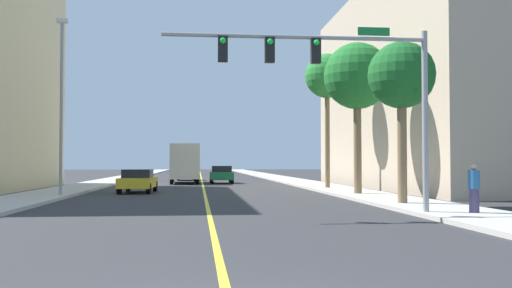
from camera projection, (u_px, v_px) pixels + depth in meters
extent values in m
plane|color=#2D2D30|center=(202.00, 184.00, 48.00)|extent=(192.00, 192.00, 0.00)
cube|color=#B2ADA3|center=(100.00, 183.00, 47.14)|extent=(3.28, 168.00, 0.15)
cube|color=#B2ADA3|center=(301.00, 182.00, 48.88)|extent=(3.28, 168.00, 0.15)
cube|color=yellow|center=(202.00, 184.00, 48.00)|extent=(0.16, 144.00, 0.01)
cube|color=tan|center=(483.00, 88.00, 41.02)|extent=(17.87, 27.65, 14.43)
cylinder|color=gray|center=(425.00, 121.00, 19.11)|extent=(0.20, 0.20, 6.12)
cylinder|color=gray|center=(296.00, 37.00, 18.75)|extent=(8.84, 0.14, 0.14)
cube|color=black|center=(316.00, 51.00, 18.80)|extent=(0.32, 0.24, 0.84)
sphere|color=green|center=(317.00, 43.00, 18.67)|extent=(0.20, 0.20, 0.20)
cube|color=black|center=(270.00, 50.00, 18.64)|extent=(0.32, 0.24, 0.84)
sphere|color=green|center=(270.00, 42.00, 18.51)|extent=(0.20, 0.20, 0.20)
cube|color=black|center=(223.00, 49.00, 18.48)|extent=(0.32, 0.24, 0.84)
sphere|color=green|center=(223.00, 41.00, 18.35)|extent=(0.20, 0.20, 0.20)
cube|color=#147233|center=(374.00, 32.00, 19.03)|extent=(1.10, 0.04, 0.28)
cylinder|color=gray|center=(61.00, 109.00, 28.86)|extent=(0.16, 0.16, 8.78)
cube|color=beige|center=(62.00, 21.00, 29.01)|extent=(0.56, 0.28, 0.20)
cylinder|color=brown|center=(402.00, 139.00, 23.21)|extent=(0.38, 0.38, 5.26)
sphere|color=#195B23|center=(401.00, 75.00, 23.29)|extent=(2.76, 2.76, 2.76)
cone|color=#195B23|center=(419.00, 81.00, 23.51)|extent=(0.63, 1.43, 1.12)
cone|color=#195B23|center=(403.00, 83.00, 24.07)|extent=(1.28, 0.85, 1.28)
cone|color=#195B23|center=(385.00, 82.00, 23.92)|extent=(1.33, 1.06, 1.64)
cone|color=#195B23|center=(382.00, 80.00, 23.24)|extent=(0.48, 1.32, 1.52)
cone|color=#195B23|center=(401.00, 77.00, 22.49)|extent=(1.29, 0.82, 1.29)
cone|color=#195B23|center=(418.00, 77.00, 22.63)|extent=(1.29, 0.98, 1.58)
cylinder|color=brown|center=(357.00, 134.00, 30.30)|extent=(0.42, 0.42, 6.31)
sphere|color=#1E6B28|center=(357.00, 76.00, 30.41)|extent=(3.59, 3.59, 3.59)
cone|color=#1E6B28|center=(377.00, 80.00, 30.48)|extent=(0.48, 1.68, 1.34)
cone|color=#1E6B28|center=(349.00, 82.00, 31.44)|extent=(1.45, 0.61, 1.84)
cone|color=#1E6B28|center=(337.00, 79.00, 30.32)|extent=(0.48, 2.01, 1.47)
cone|color=#1E6B28|center=(367.00, 77.00, 29.37)|extent=(1.40, 0.64, 1.58)
cylinder|color=brown|center=(327.00, 131.00, 37.38)|extent=(0.32, 0.32, 7.40)
sphere|color=#287F33|center=(327.00, 76.00, 37.50)|extent=(2.95, 2.95, 2.95)
cone|color=#287F33|center=(340.00, 79.00, 37.71)|extent=(0.58, 1.29, 1.37)
cone|color=#287F33|center=(329.00, 81.00, 38.34)|extent=(1.47, 0.96, 1.26)
cone|color=#287F33|center=(316.00, 80.00, 38.10)|extent=(1.34, 1.24, 1.70)
cone|color=#287F33|center=(314.00, 79.00, 37.55)|extent=(0.61, 1.41, 1.65)
cone|color=#287F33|center=(323.00, 77.00, 36.69)|extent=(1.38, 1.08, 1.18)
cone|color=#287F33|center=(335.00, 77.00, 36.72)|extent=(1.54, 1.02, 1.25)
cube|color=black|center=(187.00, 174.00, 56.55)|extent=(2.00, 4.02, 0.64)
cube|color=black|center=(187.00, 168.00, 56.44)|extent=(1.70, 2.10, 0.51)
cylinder|color=black|center=(178.00, 177.00, 57.82)|extent=(0.25, 0.65, 0.64)
cylinder|color=black|center=(194.00, 177.00, 58.06)|extent=(0.25, 0.65, 0.64)
cylinder|color=black|center=(179.00, 178.00, 55.01)|extent=(0.25, 0.65, 0.64)
cylinder|color=black|center=(195.00, 178.00, 55.25)|extent=(0.25, 0.65, 0.64)
cube|color=#196638|center=(221.00, 176.00, 48.74)|extent=(1.94, 3.96, 0.66)
cube|color=black|center=(221.00, 169.00, 48.68)|extent=(1.69, 1.91, 0.52)
cylinder|color=black|center=(211.00, 179.00, 50.05)|extent=(0.23, 0.64, 0.64)
cylinder|color=black|center=(230.00, 179.00, 50.23)|extent=(0.23, 0.64, 0.64)
cylinder|color=black|center=(212.00, 180.00, 47.22)|extent=(0.23, 0.64, 0.64)
cylinder|color=black|center=(232.00, 180.00, 47.41)|extent=(0.23, 0.64, 0.64)
cube|color=gold|center=(138.00, 182.00, 33.56)|extent=(2.03, 4.31, 0.58)
cube|color=black|center=(138.00, 174.00, 33.41)|extent=(1.71, 1.85, 0.50)
cylinder|color=black|center=(128.00, 186.00, 35.07)|extent=(0.25, 0.65, 0.64)
cylinder|color=black|center=(155.00, 186.00, 35.17)|extent=(0.25, 0.65, 0.64)
cylinder|color=black|center=(119.00, 189.00, 31.94)|extent=(0.25, 0.65, 0.64)
cylinder|color=black|center=(149.00, 189.00, 32.04)|extent=(0.25, 0.65, 0.64)
cube|color=#194799|center=(184.00, 168.00, 51.41)|extent=(2.46, 2.19, 1.60)
cube|color=beige|center=(184.00, 161.00, 47.68)|extent=(2.56, 5.53, 2.87)
cylinder|color=black|center=(173.00, 177.00, 51.25)|extent=(0.31, 0.91, 0.90)
cylinder|color=black|center=(196.00, 177.00, 51.52)|extent=(0.31, 0.91, 0.90)
cylinder|color=black|center=(172.00, 179.00, 46.14)|extent=(0.31, 0.91, 0.90)
cylinder|color=black|center=(197.00, 179.00, 46.42)|extent=(0.31, 0.91, 0.90)
cylinder|color=#3F3859|center=(474.00, 201.00, 18.61)|extent=(0.32, 0.32, 0.78)
cylinder|color=#26598C|center=(474.00, 180.00, 18.63)|extent=(0.38, 0.38, 0.62)
sphere|color=tan|center=(474.00, 167.00, 18.64)|extent=(0.21, 0.21, 0.21)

